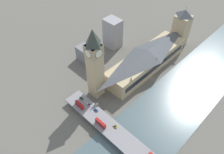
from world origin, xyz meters
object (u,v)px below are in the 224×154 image
(parliament_hall, at_px, (147,59))
(car_southbound_mid, at_px, (81,98))
(car_northbound_mid, at_px, (96,110))
(car_southbound_lead, at_px, (115,126))
(road_bridge, at_px, (130,146))
(double_decker_bus_lead, at_px, (80,105))
(car_northbound_tail, at_px, (89,105))
(victoria_tower, at_px, (181,28))
(double_decker_bus_mid, at_px, (100,123))
(clock_tower, at_px, (95,63))

(parliament_hall, bearing_deg, car_southbound_mid, 81.22)
(car_northbound_mid, distance_m, car_southbound_lead, 24.51)
(road_bridge, height_order, double_decker_bus_lead, double_decker_bus_lead)
(car_northbound_mid, height_order, car_northbound_tail, car_northbound_mid)
(victoria_tower, xyz_separation_m, car_southbound_lead, (-31.67, 148.43, -16.54))
(parliament_hall, distance_m, car_northbound_tail, 83.02)
(double_decker_bus_lead, bearing_deg, parliament_hall, -94.28)
(double_decker_bus_lead, xyz_separation_m, double_decker_bus_mid, (-28.04, -0.04, 0.04))
(road_bridge, xyz_separation_m, double_decker_bus_mid, (30.84, 3.75, 3.89))
(clock_tower, height_order, double_decker_bus_lead, clock_tower)
(parliament_hall, height_order, car_northbound_tail, parliament_hall)
(road_bridge, bearing_deg, car_northbound_mid, -4.58)
(double_decker_bus_mid, bearing_deg, car_northbound_tail, -16.95)
(double_decker_bus_lead, bearing_deg, victoria_tower, -92.45)
(parliament_hall, xyz_separation_m, double_decker_bus_lead, (6.73, 89.84, -4.12))
(victoria_tower, bearing_deg, clock_tower, 84.59)
(car_northbound_mid, bearing_deg, car_southbound_lead, -179.72)
(parliament_hall, bearing_deg, double_decker_bus_lead, 85.72)
(victoria_tower, bearing_deg, car_southbound_mid, 85.11)
(double_decker_bus_mid, height_order, car_southbound_lead, double_decker_bus_mid)
(road_bridge, bearing_deg, parliament_hall, -58.78)
(double_decker_bus_lead, bearing_deg, car_southbound_mid, -49.08)
(double_decker_bus_lead, height_order, double_decker_bus_mid, double_decker_bus_mid)
(car_northbound_mid, bearing_deg, clock_tower, -44.03)
(parliament_hall, xyz_separation_m, car_southbound_mid, (12.79, 82.85, -6.10))
(car_southbound_mid, bearing_deg, road_bridge, 177.17)
(clock_tower, relative_size, car_northbound_mid, 17.19)
(car_northbound_mid, distance_m, car_southbound_mid, 19.91)
(victoria_tower, relative_size, road_bridge, 0.34)
(clock_tower, height_order, car_northbound_mid, clock_tower)
(car_southbound_mid, bearing_deg, car_northbound_mid, -178.84)
(car_northbound_mid, xyz_separation_m, car_southbound_lead, (-24.50, -0.12, -0.01))
(clock_tower, height_order, double_decker_bus_mid, clock_tower)
(car_southbound_mid, bearing_deg, double_decker_bus_lead, 130.92)
(road_bridge, xyz_separation_m, car_northbound_mid, (45.04, -3.61, 1.82))
(double_decker_bus_mid, xyz_separation_m, car_southbound_lead, (-10.30, -7.48, -2.09))
(victoria_tower, bearing_deg, car_northbound_tail, 89.35)
(clock_tower, distance_m, car_southbound_mid, 38.60)
(clock_tower, relative_size, double_decker_bus_lead, 7.15)
(parliament_hall, bearing_deg, double_decker_bus_mid, 103.35)
(victoria_tower, bearing_deg, double_decker_bus_mid, 97.80)
(road_bridge, height_order, car_northbound_mid, car_northbound_mid)
(road_bridge, bearing_deg, clock_tower, -19.17)
(victoria_tower, xyz_separation_m, car_southbound_mid, (12.74, 148.95, -16.47))
(double_decker_bus_mid, distance_m, car_northbound_mid, 16.13)
(double_decker_bus_lead, xyz_separation_m, car_southbound_lead, (-38.35, -7.51, -2.05))
(parliament_hall, bearing_deg, car_northbound_mid, 94.93)
(victoria_tower, distance_m, car_southbound_mid, 150.40)
(double_decker_bus_lead, distance_m, car_southbound_lead, 39.13)
(car_northbound_tail, height_order, car_southbound_lead, car_southbound_lead)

